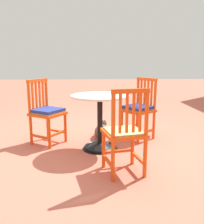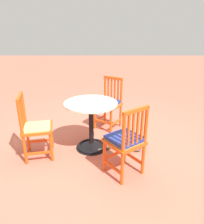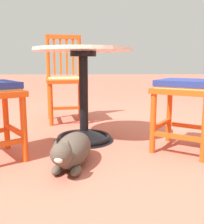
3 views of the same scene
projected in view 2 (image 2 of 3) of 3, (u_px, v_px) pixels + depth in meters
The scene contains 6 objects.
ground_plane at pixel (99, 149), 3.21m from camera, with size 24.00×24.00×0.00m, color #BC604C.
cafe_table at pixel (91, 131), 3.15m from camera, with size 0.76×0.76×0.73m.
orange_chair_facing_out at pixel (109, 104), 3.78m from camera, with size 0.55×0.55×0.91m.
orange_chair_by_planter at pixel (35, 128), 2.89m from camera, with size 0.48×0.48×0.91m.
orange_chair_tucked_in at pixel (125, 141), 2.52m from camera, with size 0.56×0.56×0.91m.
tabby_cat at pixel (128, 143), 3.17m from camera, with size 0.74×0.27×0.23m.
Camera 2 is at (-0.05, 2.78, 1.70)m, focal length 33.89 mm.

